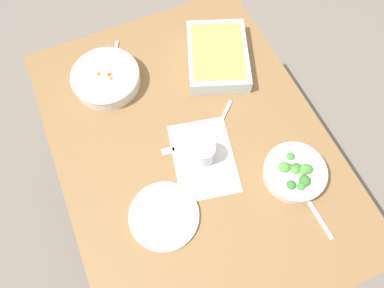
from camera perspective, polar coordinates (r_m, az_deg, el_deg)
name	(u,v)px	position (r m, az deg, el deg)	size (l,w,h in m)	color
ground_plane	(192,200)	(1.87, 0.00, -9.26)	(6.00, 6.00, 0.00)	slate
dining_table	(192,154)	(1.25, 0.00, -1.67)	(1.20, 0.90, 0.74)	olive
placemat	(204,158)	(1.15, 1.94, -2.34)	(0.28, 0.20, 0.00)	silver
stew_bowl	(106,78)	(1.30, -14.11, 10.61)	(0.25, 0.25, 0.06)	silver
broccoli_bowl	(295,172)	(1.15, 16.75, -4.54)	(0.20, 0.20, 0.07)	silver
baking_dish	(218,56)	(1.33, 4.28, 14.49)	(0.36, 0.31, 0.06)	silver
drink_cup	(204,154)	(1.11, 2.00, -1.65)	(0.07, 0.07, 0.08)	#B2BCC6
side_plate	(164,216)	(1.09, -4.69, -11.83)	(0.22, 0.22, 0.01)	silver
spoon_by_stew	(112,64)	(1.37, -13.18, 12.80)	(0.16, 0.10, 0.01)	silver
spoon_by_broccoli	(312,206)	(1.16, 19.30, -9.70)	(0.18, 0.03, 0.01)	silver
spoon_spare	(219,126)	(1.20, 4.46, 2.98)	(0.13, 0.14, 0.01)	silver
fork_on_table	(183,146)	(1.16, -1.53, -0.41)	(0.03, 0.18, 0.01)	silver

